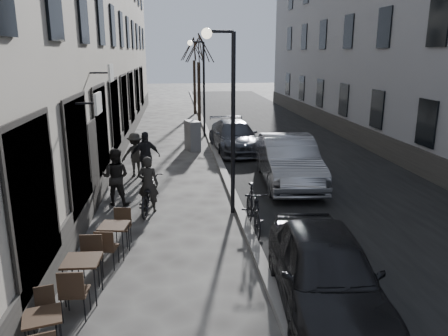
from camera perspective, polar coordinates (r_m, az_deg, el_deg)
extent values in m
cube|color=black|center=(22.86, 7.47, 3.48)|extent=(7.30, 60.00, 0.00)
cube|color=slate|center=(22.27, -1.70, 3.45)|extent=(0.25, 60.00, 0.12)
cylinder|color=black|center=(12.02, 1.20, 5.41)|extent=(0.12, 0.12, 5.00)
cylinder|color=black|center=(11.83, -0.50, 17.41)|extent=(0.70, 0.08, 0.08)
sphere|color=#FFF2CC|center=(11.80, -2.27, 17.16)|extent=(0.28, 0.28, 0.28)
cylinder|color=black|center=(23.89, -2.63, 10.13)|extent=(0.12, 0.12, 5.00)
cylinder|color=black|center=(23.79, -3.58, 16.13)|extent=(0.70, 0.08, 0.08)
sphere|color=#FFF2CC|center=(23.78, -4.46, 15.99)|extent=(0.28, 0.28, 0.28)
cylinder|color=black|center=(26.92, -3.27, 9.49)|extent=(0.20, 0.20, 3.90)
cylinder|color=black|center=(32.89, -3.86, 10.46)|extent=(0.20, 0.20, 3.90)
cube|color=#312215|center=(7.41, -22.68, -17.45)|extent=(0.68, 0.68, 0.04)
cylinder|color=black|center=(7.80, -24.20, -18.82)|extent=(0.02, 0.02, 0.64)
cylinder|color=black|center=(7.77, -20.61, -18.54)|extent=(0.02, 0.02, 0.64)
cube|color=#312215|center=(8.60, -18.10, -11.41)|extent=(0.68, 0.68, 0.04)
cylinder|color=black|center=(8.62, -20.14, -14.54)|extent=(0.03, 0.03, 0.76)
cylinder|color=black|center=(8.48, -16.46, -14.70)|extent=(0.03, 0.03, 0.76)
cylinder|color=black|center=(9.08, -19.20, -12.87)|extent=(0.03, 0.03, 0.76)
cylinder|color=black|center=(8.95, -15.73, -12.99)|extent=(0.03, 0.03, 0.76)
cube|color=#312215|center=(10.14, -14.21, -7.31)|extent=(0.70, 0.70, 0.04)
cylinder|color=black|center=(10.14, -15.88, -9.73)|extent=(0.02, 0.02, 0.71)
cylinder|color=black|center=(10.00, -13.06, -9.91)|extent=(0.02, 0.02, 0.71)
cylinder|color=black|center=(10.58, -15.03, -8.60)|extent=(0.02, 0.02, 0.71)
cylinder|color=black|center=(10.45, -12.32, -8.75)|extent=(0.02, 0.02, 0.71)
cube|color=silver|center=(7.46, -26.02, -18.13)|extent=(0.38, 0.71, 1.13)
cube|color=slate|center=(20.55, -4.14, 4.25)|extent=(0.76, 1.04, 1.39)
imported|color=black|center=(12.79, -9.81, -3.46)|extent=(0.93, 1.98, 1.00)
imported|color=black|center=(12.70, -9.88, -2.10)|extent=(0.65, 0.47, 1.64)
imported|color=black|center=(13.47, -13.97, -1.12)|extent=(0.97, 0.83, 1.73)
imported|color=#2D2B27|center=(16.51, -11.46, 1.76)|extent=(1.08, 0.66, 1.62)
imported|color=black|center=(15.75, -10.24, 1.50)|extent=(1.12, 0.67, 1.79)
imported|color=black|center=(8.14, 13.10, -12.97)|extent=(2.12, 4.42, 1.46)
imported|color=gray|center=(15.35, 8.40, 0.98)|extent=(2.11, 5.15, 1.66)
imported|color=#393B43|center=(20.33, 1.39, 4.15)|extent=(2.27, 4.87, 1.38)
imported|color=black|center=(11.25, 3.84, -5.34)|extent=(0.57, 1.98, 1.19)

